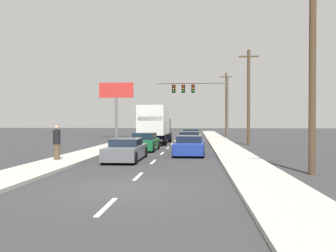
# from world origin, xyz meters

# --- Properties ---
(ground_plane) EXTENTS (140.00, 140.00, 0.00)m
(ground_plane) POSITION_xyz_m (0.00, 25.00, 0.00)
(ground_plane) COLOR #333335
(sidewalk_right) EXTENTS (2.28, 80.00, 0.14)m
(sidewalk_right) POSITION_xyz_m (4.69, 20.00, 0.07)
(sidewalk_right) COLOR #B2AFA8
(sidewalk_right) RESTS_ON ground_plane
(sidewalk_left) EXTENTS (2.28, 80.00, 0.14)m
(sidewalk_left) POSITION_xyz_m (-4.69, 20.00, 0.07)
(sidewalk_left) COLOR #B2AFA8
(sidewalk_left) RESTS_ON ground_plane
(lane_markings) EXTENTS (0.14, 62.00, 0.01)m
(lane_markings) POSITION_xyz_m (0.00, 22.78, 0.00)
(lane_markings) COLOR silver
(lane_markings) RESTS_ON ground_plane
(box_truck) EXTENTS (2.60, 7.77, 3.54)m
(box_truck) POSITION_xyz_m (-1.54, 22.26, 2.03)
(box_truck) COLOR white
(box_truck) RESTS_ON ground_plane
(car_green) EXTENTS (1.91, 4.12, 1.33)m
(car_green) POSITION_xyz_m (-1.50, 14.84, 0.60)
(car_green) COLOR #196B38
(car_green) RESTS_ON ground_plane
(car_gray) EXTENTS (1.83, 4.70, 1.21)m
(car_gray) POSITION_xyz_m (-1.58, 8.32, 0.56)
(car_gray) COLOR slate
(car_gray) RESTS_ON ground_plane
(car_yellow) EXTENTS (1.99, 4.60, 1.35)m
(car_yellow) POSITION_xyz_m (1.81, 25.93, 0.61)
(car_yellow) COLOR yellow
(car_yellow) RESTS_ON ground_plane
(car_black) EXTENTS (1.98, 4.56, 1.26)m
(car_black) POSITION_xyz_m (1.74, 19.51, 0.58)
(car_black) COLOR black
(car_black) RESTS_ON ground_plane
(car_blue) EXTENTS (2.00, 4.70, 1.24)m
(car_blue) POSITION_xyz_m (1.86, 11.84, 0.57)
(car_blue) COLOR #1E389E
(car_blue) RESTS_ON ground_plane
(traffic_signal_mast) EXTENTS (8.45, 0.69, 7.37)m
(traffic_signal_mast) POSITION_xyz_m (2.24, 31.35, 5.51)
(traffic_signal_mast) COLOR #595B56
(traffic_signal_mast) RESTS_ON ground_plane
(utility_pole_near) EXTENTS (1.80, 0.28, 8.64)m
(utility_pole_near) POSITION_xyz_m (6.99, 3.78, 4.46)
(utility_pole_near) COLOR brown
(utility_pole_near) RESTS_ON ground_plane
(utility_pole_mid) EXTENTS (1.80, 0.28, 8.60)m
(utility_pole_mid) POSITION_xyz_m (7.01, 21.59, 4.44)
(utility_pole_mid) COLOR brown
(utility_pole_mid) RESTS_ON ground_plane
(utility_pole_far) EXTENTS (1.80, 0.28, 9.30)m
(utility_pole_far) POSITION_xyz_m (6.73, 42.15, 4.79)
(utility_pole_far) COLOR brown
(utility_pole_far) RESTS_ON ground_plane
(roadside_billboard) EXTENTS (4.41, 0.36, 7.05)m
(roadside_billboard) POSITION_xyz_m (-7.86, 33.69, 5.10)
(roadside_billboard) COLOR slate
(roadside_billboard) RESTS_ON ground_plane
(pedestrian_near_corner) EXTENTS (0.38, 0.38, 1.81)m
(pedestrian_near_corner) POSITION_xyz_m (-5.07, 7.19, 1.05)
(pedestrian_near_corner) COLOR brown
(pedestrian_near_corner) RESTS_ON sidewalk_left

